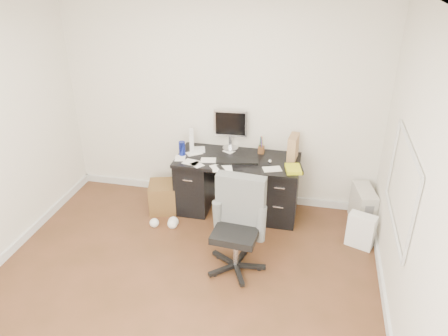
% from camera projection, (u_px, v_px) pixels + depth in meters
% --- Properties ---
extents(ground, '(4.00, 4.00, 0.00)m').
position_uv_depth(ground, '(175.00, 297.00, 4.27)').
color(ground, '#412A15').
rests_on(ground, ground).
extents(room_shell, '(4.02, 4.02, 2.71)m').
position_uv_depth(room_shell, '(170.00, 141.00, 3.54)').
color(room_shell, silver).
rests_on(room_shell, ground).
extents(desk, '(1.50, 0.70, 0.75)m').
position_uv_depth(desk, '(237.00, 184.00, 5.47)').
color(desk, black).
rests_on(desk, ground).
extents(loose_papers, '(1.10, 0.60, 0.00)m').
position_uv_depth(loose_papers, '(221.00, 159.00, 5.30)').
color(loose_papers, white).
rests_on(loose_papers, desk).
extents(lcd_monitor, '(0.44, 0.27, 0.53)m').
position_uv_depth(lcd_monitor, '(230.00, 130.00, 5.44)').
color(lcd_monitor, silver).
rests_on(lcd_monitor, desk).
extents(keyboard, '(0.52, 0.25, 0.03)m').
position_uv_depth(keyboard, '(237.00, 161.00, 5.22)').
color(keyboard, black).
rests_on(keyboard, desk).
extents(computer_mouse, '(0.07, 0.07, 0.05)m').
position_uv_depth(computer_mouse, '(270.00, 161.00, 5.18)').
color(computer_mouse, silver).
rests_on(computer_mouse, desk).
extents(travel_mug, '(0.10, 0.10, 0.18)m').
position_uv_depth(travel_mug, '(182.00, 148.00, 5.36)').
color(travel_mug, navy).
rests_on(travel_mug, desk).
extents(white_binder, '(0.16, 0.24, 0.26)m').
position_uv_depth(white_binder, '(192.00, 141.00, 5.47)').
color(white_binder, silver).
rests_on(white_binder, desk).
extents(magazine_file, '(0.16, 0.28, 0.31)m').
position_uv_depth(magazine_file, '(293.00, 148.00, 5.23)').
color(magazine_file, '#926846').
rests_on(magazine_file, desk).
extents(pen_cup, '(0.09, 0.09, 0.22)m').
position_uv_depth(pen_cup, '(261.00, 145.00, 5.40)').
color(pen_cup, '#543518').
rests_on(pen_cup, desk).
extents(yellow_book, '(0.23, 0.27, 0.04)m').
position_uv_depth(yellow_book, '(294.00, 169.00, 5.02)').
color(yellow_book, '#CBCF16').
rests_on(yellow_book, desk).
extents(paper_remote, '(0.27, 0.24, 0.02)m').
position_uv_depth(paper_remote, '(222.00, 168.00, 5.07)').
color(paper_remote, white).
rests_on(paper_remote, desk).
extents(office_chair, '(0.63, 0.63, 1.03)m').
position_uv_depth(office_chair, '(236.00, 228.00, 4.42)').
color(office_chair, '#4C4E4C').
rests_on(office_chair, ground).
extents(pc_tower, '(0.29, 0.50, 0.46)m').
position_uv_depth(pc_tower, '(363.00, 206.00, 5.31)').
color(pc_tower, beige).
rests_on(pc_tower, ground).
extents(shopping_bag, '(0.35, 0.30, 0.40)m').
position_uv_depth(shopping_bag, '(361.00, 231.00, 4.91)').
color(shopping_bag, white).
rests_on(shopping_bag, ground).
extents(wicker_basket, '(0.46, 0.46, 0.37)m').
position_uv_depth(wicker_basket, '(164.00, 197.00, 5.60)').
color(wicker_basket, '#4E3517').
rests_on(wicker_basket, ground).
extents(desk_printer, '(0.39, 0.36, 0.18)m').
position_uv_depth(desk_printer, '(274.00, 209.00, 5.52)').
color(desk_printer, slate).
rests_on(desk_printer, ground).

